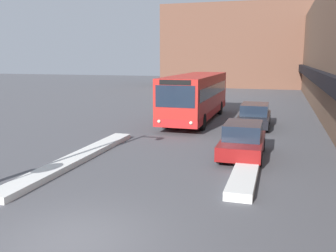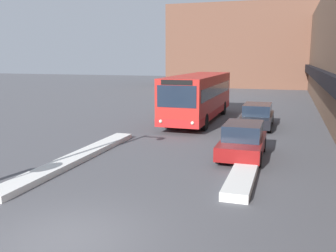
{
  "view_description": "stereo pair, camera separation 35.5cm",
  "coord_description": "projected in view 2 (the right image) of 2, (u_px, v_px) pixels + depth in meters",
  "views": [
    {
      "loc": [
        4.69,
        -7.41,
        4.42
      ],
      "look_at": [
        -0.16,
        8.79,
        1.32
      ],
      "focal_mm": 40.0,
      "sensor_mm": 36.0,
      "label": 1
    },
    {
      "loc": [
        5.02,
        -7.3,
        4.42
      ],
      "look_at": [
        -0.16,
        8.79,
        1.32
      ],
      "focal_mm": 40.0,
      "sensor_mm": 36.0,
      "label": 2
    }
  ],
  "objects": [
    {
      "name": "ground_plane",
      "position": [
        64.0,
        241.0,
        9.15
      ],
      "size": [
        160.0,
        160.0,
        0.0
      ],
      "primitive_type": "plane",
      "color": "#515156"
    },
    {
      "name": "parked_car_middle",
      "position": [
        257.0,
        116.0,
        23.92
      ],
      "size": [
        1.93,
        4.65,
        1.5
      ],
      "color": "black",
      "rests_on": "ground_plane"
    },
    {
      "name": "city_bus",
      "position": [
        199.0,
        96.0,
        26.29
      ],
      "size": [
        2.67,
        11.12,
        3.23
      ],
      "color": "red",
      "rests_on": "ground_plane"
    },
    {
      "name": "parked_car_front",
      "position": [
        243.0,
        140.0,
        16.73
      ],
      "size": [
        1.86,
        4.26,
        1.55
      ],
      "color": "maroon",
      "rests_on": "ground_plane"
    },
    {
      "name": "building_backdrop_far",
      "position": [
        256.0,
        46.0,
        56.16
      ],
      "size": [
        26.0,
        8.0,
        12.2
      ],
      "color": "brown",
      "rests_on": "ground_plane"
    },
    {
      "name": "snow_bank_right",
      "position": [
        247.0,
        166.0,
        15.0
      ],
      "size": [
        0.9,
        7.52,
        0.3
      ],
      "color": "silver",
      "rests_on": "ground_plane"
    },
    {
      "name": "snow_bank_left",
      "position": [
        76.0,
        158.0,
        16.25
      ],
      "size": [
        0.9,
        10.03,
        0.24
      ],
      "color": "silver",
      "rests_on": "ground_plane"
    }
  ]
}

